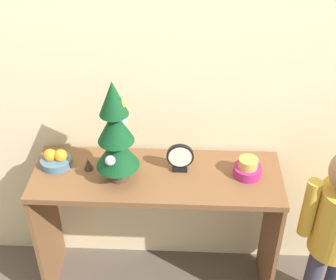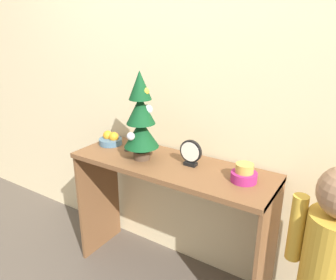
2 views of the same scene
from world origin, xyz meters
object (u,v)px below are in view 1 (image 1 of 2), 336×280
at_px(mini_tree, 116,135).
at_px(desk_clock, 180,158).
at_px(figurine, 88,164).
at_px(fruit_bowl, 56,159).
at_px(singing_bowl, 248,169).

xyz_separation_m(mini_tree, desk_clock, (0.29, 0.07, -0.18)).
bearing_deg(figurine, fruit_bowl, 170.96).
relative_size(mini_tree, desk_clock, 3.43).
bearing_deg(fruit_bowl, figurine, -9.04).
bearing_deg(fruit_bowl, desk_clock, -1.33).
bearing_deg(mini_tree, desk_clock, 13.74).
relative_size(mini_tree, fruit_bowl, 3.43).
height_order(singing_bowl, figurine, singing_bowl).
bearing_deg(desk_clock, singing_bowl, -4.08).
xyz_separation_m(singing_bowl, desk_clock, (-0.33, 0.02, 0.04)).
xyz_separation_m(desk_clock, figurine, (-0.45, -0.01, -0.04)).
bearing_deg(singing_bowl, fruit_bowl, 177.72).
height_order(desk_clock, figurine, desk_clock).
bearing_deg(figurine, singing_bowl, -0.82).
height_order(mini_tree, desk_clock, mini_tree).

